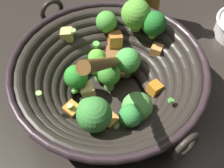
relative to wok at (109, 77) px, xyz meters
The scene contains 2 objects.
ground_plane 0.07m from the wok, 127.46° to the right, with size 4.00×4.00×0.00m, color #28231E.
wok is the anchor object (origin of this frame).
Camera 1 is at (0.05, -0.36, 0.53)m, focal length 50.90 mm.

